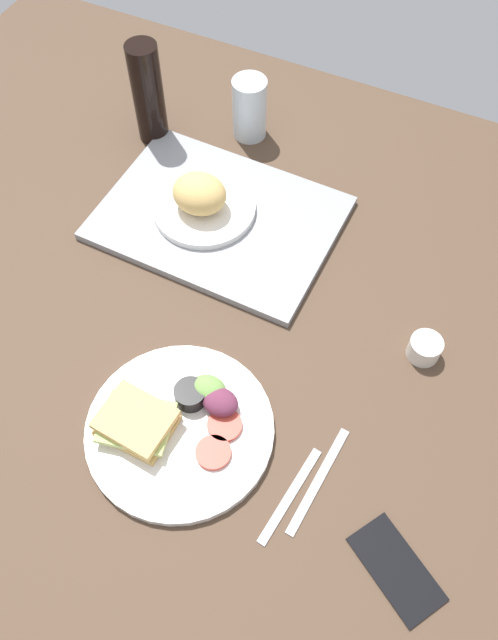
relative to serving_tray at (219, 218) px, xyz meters
The scene contains 10 objects.
ground_plane 27.71cm from the serving_tray, 58.84° to the right, with size 190.00×150.00×3.00cm, color #4C3828.
serving_tray is the anchor object (origin of this frame).
bread_plate_near 5.13cm from the serving_tray, behind, with size 20.07×20.07×8.59cm.
plate_with_salad 43.97cm from the serving_tray, 71.87° to the right, with size 30.08×30.08×5.40cm.
drinking_glass 26.28cm from the serving_tray, 101.69° to the left, with size 7.25×7.25×13.37cm, color silver.
soda_bottle 30.06cm from the serving_tray, 146.24° to the left, with size 6.40×6.40×21.83cm, color black.
espresso_cup 46.67cm from the serving_tray, 14.76° to the right, with size 5.60×5.60×4.00cm, color silver.
fork 55.96cm from the serving_tray, 52.16° to the right, with size 17.00×1.40×0.50cm, color #B7B7BC.
knife 54.85cm from the serving_tray, 47.11° to the right, with size 19.00×1.40×0.50cm, color #B7B7BC.
cell_phone 70.56cm from the serving_tray, 42.26° to the right, with size 14.40×7.20×0.80cm, color black.
Camera 1 is at (26.94, -49.82, 97.07)cm, focal length 36.22 mm.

